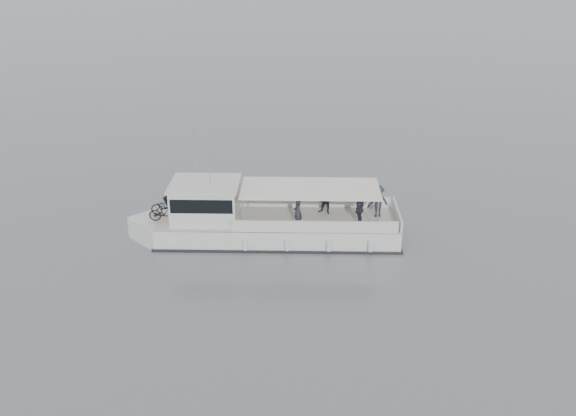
% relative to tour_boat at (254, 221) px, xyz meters
% --- Properties ---
extents(ground, '(1400.00, 1400.00, 0.00)m').
position_rel_tour_boat_xyz_m(ground, '(6.75, -2.51, -0.84)').
color(ground, slate).
rests_on(ground, ground).
extents(tour_boat, '(11.72, 7.19, 5.11)m').
position_rel_tour_boat_xyz_m(tour_boat, '(0.00, 0.00, 0.00)').
color(tour_boat, silver).
rests_on(tour_boat, ground).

